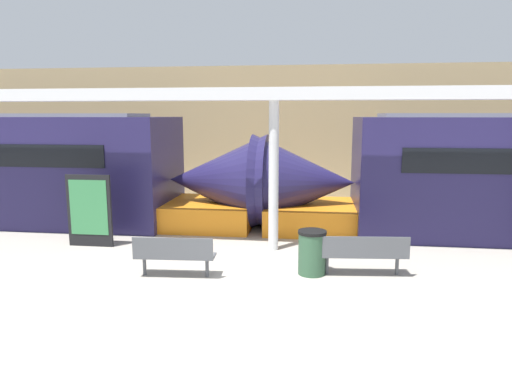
{
  "coord_description": "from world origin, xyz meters",
  "views": [
    {
      "loc": [
        1.21,
        -7.43,
        3.15
      ],
      "look_at": [
        -0.12,
        2.86,
        1.4
      ],
      "focal_mm": 32.0,
      "sensor_mm": 36.0,
      "label": 1
    }
  ],
  "objects_px": {
    "bench_near": "(174,253)",
    "trash_bin": "(312,252)",
    "bench_far": "(363,252)",
    "support_column_near": "(274,177)",
    "poster_board": "(89,210)"
  },
  "relations": [
    {
      "from": "support_column_near",
      "to": "poster_board",
      "type": "bearing_deg",
      "value": -176.29
    },
    {
      "from": "trash_bin",
      "to": "support_column_near",
      "type": "height_order",
      "value": "support_column_near"
    },
    {
      "from": "bench_near",
      "to": "bench_far",
      "type": "distance_m",
      "value": 3.72
    },
    {
      "from": "trash_bin",
      "to": "support_column_near",
      "type": "distance_m",
      "value": 2.24
    },
    {
      "from": "bench_near",
      "to": "poster_board",
      "type": "xyz_separation_m",
      "value": [
        -2.68,
        1.84,
        0.4
      ]
    },
    {
      "from": "support_column_near",
      "to": "trash_bin",
      "type": "bearing_deg",
      "value": -59.77
    },
    {
      "from": "bench_near",
      "to": "trash_bin",
      "type": "distance_m",
      "value": 2.72
    },
    {
      "from": "bench_near",
      "to": "support_column_near",
      "type": "xyz_separation_m",
      "value": [
        1.75,
        2.12,
        1.25
      ]
    },
    {
      "from": "trash_bin",
      "to": "support_column_near",
      "type": "relative_size",
      "value": 0.26
    },
    {
      "from": "bench_far",
      "to": "trash_bin",
      "type": "height_order",
      "value": "trash_bin"
    },
    {
      "from": "trash_bin",
      "to": "poster_board",
      "type": "distance_m",
      "value": 5.52
    },
    {
      "from": "bench_far",
      "to": "support_column_near",
      "type": "bearing_deg",
      "value": 135.74
    },
    {
      "from": "bench_near",
      "to": "support_column_near",
      "type": "distance_m",
      "value": 3.02
    },
    {
      "from": "bench_far",
      "to": "trash_bin",
      "type": "bearing_deg",
      "value": 176.08
    },
    {
      "from": "bench_far",
      "to": "poster_board",
      "type": "bearing_deg",
      "value": 163.38
    }
  ]
}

